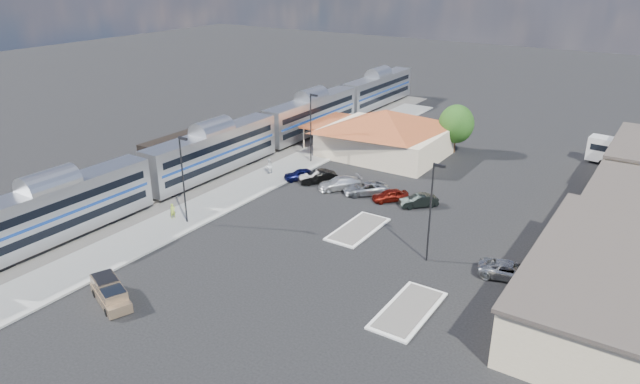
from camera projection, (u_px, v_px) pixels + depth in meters
The scene contains 23 objects.
ground at pixel (312, 228), 55.82m from camera, with size 280.00×280.00×0.00m, color black.
railbed at pixel (211, 165), 72.66m from camera, with size 16.00×100.00×0.12m, color #4C4944.
platform at pixel (256, 184), 66.53m from camera, with size 5.50×92.00×0.18m, color gray.
passenger_train at pixel (214, 153), 68.21m from camera, with size 3.00×104.00×5.55m.
freight_cars at pixel (189, 149), 72.96m from camera, with size 2.80×46.00×4.00m.
station_depot at pixel (385, 132), 75.55m from camera, with size 18.35×12.24×6.20m.
traffic_island_south at pixel (358, 229), 55.30m from camera, with size 3.30×7.50×0.21m.
traffic_island_north at pixel (408, 310), 42.48m from camera, with size 3.30×7.50×0.21m.
lamp_plat_s at pixel (183, 173), 54.70m from camera, with size 1.08×0.25×9.00m.
lamp_plat_n at pixel (311, 122), 71.74m from camera, with size 1.08×0.25×9.00m.
lamp_lot at pixel (432, 204), 47.67m from camera, with size 1.08×0.25×9.00m.
tree_depot at pixel (456, 124), 76.02m from camera, with size 4.71×4.71×6.63m.
pickup_truck at pixel (110, 294), 43.27m from camera, with size 5.16×3.40×1.68m.
suv at pixel (510, 271), 46.69m from camera, with size 2.34×5.08×1.41m, color #97999E.
coach_bus at pixel (634, 154), 70.78m from camera, with size 10.82×3.36×3.42m.
person_a at pixel (173, 211), 57.13m from camera, with size 0.57×0.38×1.57m, color #A2BE3B.
person_b at pixel (269, 166), 69.11m from camera, with size 0.91×0.71×1.88m, color white.
parked_car_a at pixel (301, 174), 67.73m from camera, with size 1.59×3.94×1.34m, color #0C0E3D.
parked_car_b at pixel (318, 177), 66.79m from camera, with size 1.57×4.49×1.48m, color black.
parked_car_c at pixel (340, 183), 64.94m from camera, with size 2.05×5.03×1.46m, color beige.
parked_car_d at pixel (366, 188), 63.55m from camera, with size 2.33×5.06×1.41m, color gray.
parked_car_e at pixel (390, 195), 61.71m from camera, with size 1.59×3.96×1.35m, color maroon.
parked_car_f at pixel (419, 201), 60.32m from camera, with size 1.42×4.08×1.34m, color black.
Camera 1 is at (28.24, -41.73, 24.29)m, focal length 32.00 mm.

